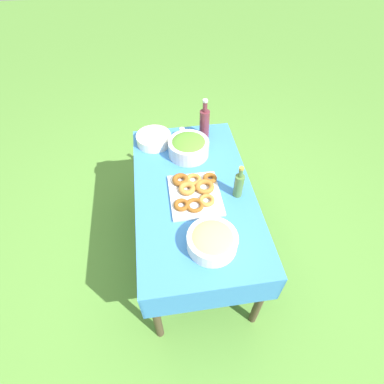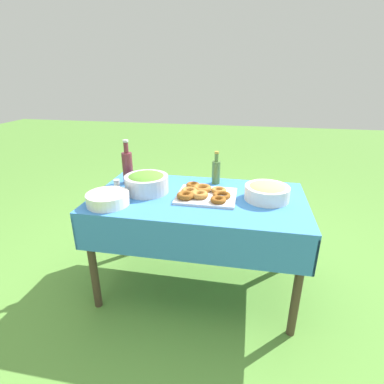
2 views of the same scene
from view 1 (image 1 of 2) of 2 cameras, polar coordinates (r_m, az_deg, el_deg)
ground_plane at (r=2.50m, az=0.27°, el=-10.62°), size 14.00×14.00×0.00m
picnic_table at (r=2.00m, az=0.34°, el=-1.51°), size 1.36×0.76×0.71m
salad_bowl at (r=2.13m, az=-0.65°, el=8.68°), size 0.29×0.29×0.13m
pasta_bowl at (r=1.63m, az=3.89°, el=-9.15°), size 0.28×0.28×0.11m
donut_platter at (r=1.89m, az=0.55°, el=0.13°), size 0.38×0.34×0.05m
plate_stack at (r=2.27m, az=-7.29°, el=10.00°), size 0.26×0.26×0.07m
olive_oil_bottle at (r=1.85m, az=8.91°, el=1.40°), size 0.06×0.06×0.24m
wine_bottle at (r=2.27m, az=2.39°, el=13.03°), size 0.07×0.07×0.31m
salt_shaker at (r=2.31m, az=-1.90°, el=11.21°), size 0.04×0.04×0.08m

